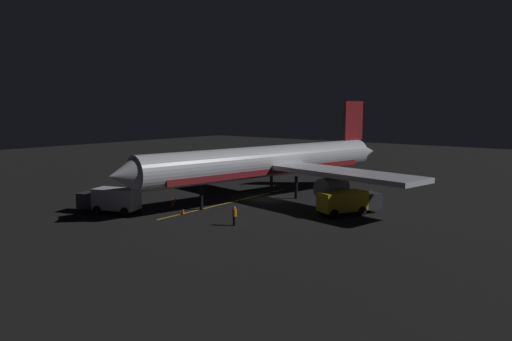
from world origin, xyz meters
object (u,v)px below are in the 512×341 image
object	(u,v)px
traffic_cone_near_right	(175,200)
traffic_cone_under_wing	(183,212)
ground_crew_worker	(234,216)
traffic_cone_near_left	(173,203)
baggage_truck	(111,200)
catering_truck	(348,202)
airliner	(271,162)

from	to	relation	value
traffic_cone_near_right	traffic_cone_under_wing	bearing A→B (deg)	144.47
ground_crew_worker	traffic_cone_near_right	world-z (taller)	ground_crew_worker
ground_crew_worker	traffic_cone_near_left	xyz separation A→B (m)	(11.03, -2.67, -0.64)
baggage_truck	catering_truck	world-z (taller)	baggage_truck
traffic_cone_near_left	traffic_cone_under_wing	world-z (taller)	same
catering_truck	traffic_cone_near_right	size ratio (longest dim) A/B	12.33
traffic_cone_near_right	ground_crew_worker	bearing A→B (deg)	161.41
catering_truck	traffic_cone_under_wing	size ratio (longest dim) A/B	12.33
traffic_cone_near_left	traffic_cone_under_wing	bearing A→B (deg)	150.76
airliner	ground_crew_worker	xyz separation A→B (m)	(-5.30, 12.64, -3.28)
catering_truck	traffic_cone_near_left	xyz separation A→B (m)	(16.74, 7.75, -0.98)
ground_crew_worker	traffic_cone_near_right	bearing A→B (deg)	-18.59
traffic_cone_near_right	traffic_cone_under_wing	xyz separation A→B (m)	(-5.10, 3.64, 0.00)
traffic_cone_near_left	ground_crew_worker	bearing A→B (deg)	166.40
ground_crew_worker	traffic_cone_under_wing	world-z (taller)	ground_crew_worker
catering_truck	traffic_cone_under_wing	world-z (taller)	catering_truck
airliner	traffic_cone_near_right	bearing A→B (deg)	51.17
ground_crew_worker	traffic_cone_under_wing	xyz separation A→B (m)	(7.08, -0.46, -0.64)
catering_truck	airliner	bearing A→B (deg)	-11.44
catering_truck	traffic_cone_near_right	xyz separation A→B (m)	(17.89, 6.32, -0.98)
traffic_cone_near_right	traffic_cone_under_wing	world-z (taller)	same
baggage_truck	traffic_cone_under_wing	size ratio (longest dim) A/B	11.87
baggage_truck	traffic_cone_near_right	bearing A→B (deg)	-96.54
catering_truck	traffic_cone_near_left	world-z (taller)	catering_truck
catering_truck	ground_crew_worker	world-z (taller)	catering_truck
catering_truck	traffic_cone_near_right	world-z (taller)	catering_truck
traffic_cone_near_left	traffic_cone_near_right	size ratio (longest dim) A/B	1.00
baggage_truck	traffic_cone_near_right	world-z (taller)	baggage_truck
baggage_truck	traffic_cone_near_right	distance (m)	7.80
airliner	catering_truck	distance (m)	11.61
catering_truck	traffic_cone_under_wing	distance (m)	16.24
traffic_cone_near_right	traffic_cone_near_left	bearing A→B (deg)	128.79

